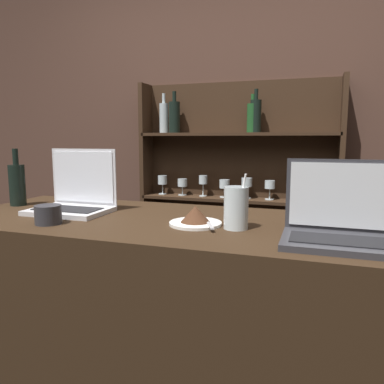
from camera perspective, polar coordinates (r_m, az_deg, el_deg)
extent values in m
cube|color=black|center=(1.56, -3.08, -23.46)|extent=(1.67, 0.65, 1.05)
cube|color=#4C3328|center=(2.58, 7.52, 8.26)|extent=(7.00, 0.06, 2.70)
cube|color=#332114|center=(2.71, -6.80, -2.22)|extent=(0.03, 0.18, 1.71)
cube|color=#332114|center=(2.46, 21.35, -3.79)|extent=(0.03, 0.18, 1.71)
cube|color=#332114|center=(2.59, 6.95, -2.72)|extent=(1.31, 0.02, 1.71)
cube|color=#332114|center=(2.60, 6.45, -10.49)|extent=(1.27, 0.18, 0.02)
cube|color=#332114|center=(2.50, 6.61, -1.13)|extent=(1.27, 0.18, 0.02)
cube|color=#332114|center=(2.46, 6.77, 8.74)|extent=(1.27, 0.18, 0.02)
cylinder|color=silver|center=(2.65, -4.49, -0.28)|extent=(0.06, 0.06, 0.01)
cylinder|color=silver|center=(2.64, -4.50, 0.49)|extent=(0.01, 0.01, 0.07)
cylinder|color=silver|center=(2.64, -4.52, 1.86)|extent=(0.06, 0.06, 0.06)
cylinder|color=silver|center=(2.59, -1.46, -0.43)|extent=(0.06, 0.06, 0.01)
cylinder|color=silver|center=(2.59, -1.46, 0.25)|extent=(0.01, 0.01, 0.06)
cylinder|color=silver|center=(2.58, -1.47, 1.44)|extent=(0.07, 0.07, 0.05)
cylinder|color=silver|center=(2.55, 1.69, -0.59)|extent=(0.05, 0.05, 0.01)
cylinder|color=silver|center=(2.54, 1.69, 0.36)|extent=(0.01, 0.01, 0.08)
cylinder|color=silver|center=(2.53, 1.70, 1.89)|extent=(0.06, 0.06, 0.06)
cylinder|color=silver|center=(2.51, 4.95, -0.76)|extent=(0.06, 0.06, 0.01)
cylinder|color=silver|center=(2.51, 4.96, -0.05)|extent=(0.01, 0.01, 0.06)
cylinder|color=silver|center=(2.50, 4.97, 1.24)|extent=(0.07, 0.07, 0.06)
cylinder|color=silver|center=(2.48, 8.30, -0.92)|extent=(0.06, 0.06, 0.01)
cylinder|color=silver|center=(2.47, 8.32, -0.01)|extent=(0.01, 0.01, 0.07)
cylinder|color=silver|center=(2.47, 8.35, 1.49)|extent=(0.07, 0.07, 0.06)
cylinder|color=silver|center=(2.46, 11.72, -1.08)|extent=(0.06, 0.06, 0.01)
cylinder|color=silver|center=(2.45, 11.74, -0.24)|extent=(0.01, 0.01, 0.07)
cylinder|color=silver|center=(2.45, 11.78, 1.13)|extent=(0.06, 0.06, 0.05)
cylinder|color=silver|center=(2.45, 15.18, -1.25)|extent=(0.06, 0.06, 0.01)
cylinder|color=silver|center=(2.44, 15.22, -0.33)|extent=(0.01, 0.01, 0.07)
cylinder|color=silver|center=(2.43, 15.28, 1.31)|extent=(0.07, 0.07, 0.07)
cylinder|color=silver|center=(2.44, 18.67, -1.41)|extent=(0.06, 0.06, 0.01)
cylinder|color=silver|center=(2.44, 18.71, -0.45)|extent=(0.01, 0.01, 0.08)
cylinder|color=silver|center=(2.43, 18.79, 1.10)|extent=(0.06, 0.06, 0.06)
cylinder|color=#1E4C23|center=(2.45, 9.20, 11.04)|extent=(0.07, 0.07, 0.18)
cylinder|color=#1E4C23|center=(2.46, 9.27, 13.83)|extent=(0.03, 0.03, 0.06)
cylinder|color=black|center=(2.59, -2.69, 11.28)|extent=(0.08, 0.08, 0.21)
cylinder|color=black|center=(2.60, -2.71, 14.32)|extent=(0.03, 0.03, 0.07)
cylinder|color=#B2C1C6|center=(2.62, -4.30, 11.14)|extent=(0.06, 0.06, 0.20)
cylinder|color=#B2C1C6|center=(2.63, -4.33, 14.03)|extent=(0.02, 0.02, 0.07)
cylinder|color=black|center=(2.45, 9.68, 11.30)|extent=(0.07, 0.07, 0.20)
cylinder|color=black|center=(2.46, 9.76, 14.44)|extent=(0.02, 0.02, 0.07)
cube|color=silver|center=(1.55, -18.17, -2.76)|extent=(0.30, 0.21, 0.02)
cube|color=black|center=(1.54, -18.43, -2.44)|extent=(0.26, 0.12, 0.00)
cube|color=silver|center=(1.62, -16.15, 2.25)|extent=(0.30, 0.00, 0.23)
cube|color=white|center=(1.61, -16.20, 2.24)|extent=(0.28, 0.01, 0.21)
cube|color=#333338|center=(1.11, 21.60, -7.19)|extent=(0.31, 0.22, 0.02)
cube|color=black|center=(1.10, 21.66, -6.81)|extent=(0.26, 0.12, 0.00)
cube|color=#333338|center=(1.19, 21.63, -0.46)|extent=(0.31, 0.00, 0.21)
cube|color=silver|center=(1.19, 21.63, -0.48)|extent=(0.29, 0.01, 0.19)
cylinder|color=white|center=(1.28, 0.53, -4.81)|extent=(0.18, 0.18, 0.01)
cone|color=#422616|center=(1.27, 0.53, -3.36)|extent=(0.10, 0.10, 0.06)
cube|color=#B7B7BC|center=(1.25, 2.50, -4.76)|extent=(0.08, 0.16, 0.00)
cylinder|color=silver|center=(1.22, 6.73, -2.42)|extent=(0.08, 0.08, 0.14)
cylinder|color=white|center=(1.21, 7.40, -1.43)|extent=(0.04, 0.01, 0.18)
cylinder|color=black|center=(1.80, -25.08, 0.95)|extent=(0.07, 0.07, 0.18)
cylinder|color=black|center=(1.79, -25.32, 4.90)|extent=(0.02, 0.02, 0.07)
cylinder|color=#2D2D33|center=(1.38, -21.07, -3.23)|extent=(0.09, 0.09, 0.07)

